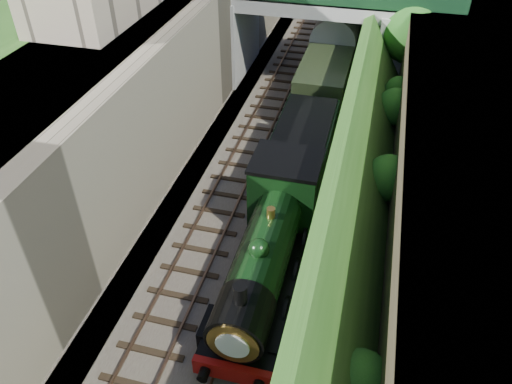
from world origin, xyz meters
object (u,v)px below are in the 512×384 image
locomotive (269,247)px  tender (303,151)px  tree (413,34)px  road_bridge (333,24)px

locomotive → tender: locomotive is taller
locomotive → tree: bearing=74.2°
road_bridge → tender: size_ratio=2.67×
tree → locomotive: 17.51m
road_bridge → locomotive: bearing=-89.2°
road_bridge → locomotive: (0.26, -18.84, -2.18)m
locomotive → tender: bearing=90.0°
road_bridge → tree: size_ratio=2.42×
tree → road_bridge: bearing=156.1°
road_bridge → tender: 11.74m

